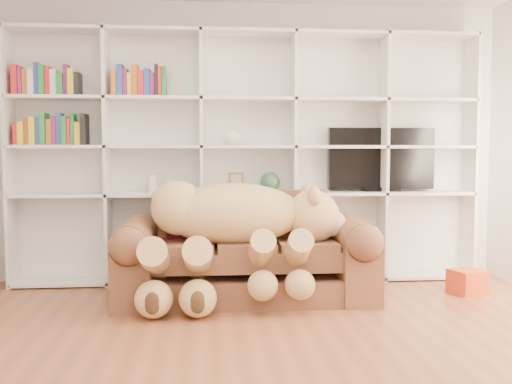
{
  "coord_description": "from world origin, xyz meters",
  "views": [
    {
      "loc": [
        -0.4,
        -3.14,
        1.25
      ],
      "look_at": [
        0.02,
        1.63,
        0.91
      ],
      "focal_mm": 40.0,
      "sensor_mm": 36.0,
      "label": 1
    }
  ],
  "objects": [
    {
      "name": "bookshelf",
      "position": [
        -0.24,
        2.36,
        1.31
      ],
      "size": [
        4.43,
        0.35,
        2.4
      ],
      "color": "white",
      "rests_on": "floor"
    },
    {
      "name": "shelf_vase",
      "position": [
        -0.15,
        2.3,
        1.41
      ],
      "size": [
        0.23,
        0.23,
        0.18
      ],
      "primitive_type": "imported",
      "rotation": [
        0.0,
        0.0,
        0.37
      ],
      "color": "beige",
      "rests_on": "bookshelf"
    },
    {
      "name": "picture_frame",
      "position": [
        -0.11,
        2.3,
        0.96
      ],
      "size": [
        0.15,
        0.06,
        0.18
      ],
      "primitive_type": "cube",
      "rotation": [
        0.0,
        0.0,
        0.23
      ],
      "color": "#523B1C",
      "rests_on": "bookshelf"
    },
    {
      "name": "figurine_tall",
      "position": [
        -0.91,
        2.3,
        0.95
      ],
      "size": [
        0.1,
        0.1,
        0.17
      ],
      "primitive_type": "cylinder",
      "rotation": [
        0.0,
        0.0,
        -0.22
      ],
      "color": "silver",
      "rests_on": "bookshelf"
    },
    {
      "name": "wall_back",
      "position": [
        0.0,
        2.5,
        1.35
      ],
      "size": [
        5.0,
        0.02,
        2.7
      ],
      "primitive_type": "cube",
      "color": "silver",
      "rests_on": "floor"
    },
    {
      "name": "figurine_short",
      "position": [
        -0.73,
        2.3,
        0.93
      ],
      "size": [
        0.1,
        0.1,
        0.13
      ],
      "primitive_type": "cylinder",
      "rotation": [
        0.0,
        0.0,
        -0.37
      ],
      "color": "silver",
      "rests_on": "bookshelf"
    },
    {
      "name": "throw_pillow",
      "position": [
        -0.56,
        1.84,
        0.65
      ],
      "size": [
        0.43,
        0.3,
        0.41
      ],
      "primitive_type": "cube",
      "rotation": [
        -0.24,
        0.0,
        0.23
      ],
      "color": "maroon",
      "rests_on": "sofa"
    },
    {
      "name": "snow_globe",
      "position": [
        -0.59,
        2.3,
        0.92
      ],
      "size": [
        0.1,
        0.1,
        0.1
      ],
      "primitive_type": "sphere",
      "color": "white",
      "rests_on": "bookshelf"
    },
    {
      "name": "tv",
      "position": [
        1.32,
        2.35,
        1.17
      ],
      "size": [
        1.05,
        0.18,
        0.62
      ],
      "color": "black",
      "rests_on": "bookshelf"
    },
    {
      "name": "teddy_bear",
      "position": [
        -0.17,
        1.51,
        0.64
      ],
      "size": [
        1.73,
        0.92,
        1.01
      ],
      "rotation": [
        0.0,
        0.0,
        -0.08
      ],
      "color": "tan",
      "rests_on": "sofa"
    },
    {
      "name": "green_vase",
      "position": [
        0.21,
        2.3,
        0.96
      ],
      "size": [
        0.19,
        0.19,
        0.19
      ],
      "primitive_type": "sphere",
      "color": "#2D5937",
      "rests_on": "bookshelf"
    },
    {
      "name": "floor",
      "position": [
        0.0,
        0.0,
        0.0
      ],
      "size": [
        5.0,
        5.0,
        0.0
      ],
      "primitive_type": "plane",
      "color": "brown",
      "rests_on": "ground"
    },
    {
      "name": "sofa",
      "position": [
        -0.07,
        1.69,
        0.34
      ],
      "size": [
        2.15,
        0.93,
        0.9
      ],
      "color": "brown",
      "rests_on": "floor"
    },
    {
      "name": "gift_box",
      "position": [
        1.9,
        1.65,
        0.11
      ],
      "size": [
        0.33,
        0.32,
        0.21
      ],
      "primitive_type": "cube",
      "rotation": [
        0.0,
        0.0,
        0.32
      ],
      "color": "#CC411B",
      "rests_on": "floor"
    }
  ]
}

